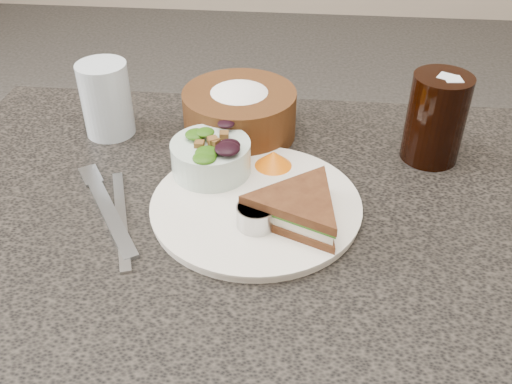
{
  "coord_description": "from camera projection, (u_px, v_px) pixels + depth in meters",
  "views": [
    {
      "loc": [
        0.06,
        -0.61,
        1.24
      ],
      "look_at": [
        0.0,
        0.01,
        0.78
      ],
      "focal_mm": 40.0,
      "sensor_mm": 36.0,
      "label": 1
    }
  ],
  "objects": [
    {
      "name": "sandwich",
      "position": [
        299.0,
        208.0,
        0.74
      ],
      "size": [
        0.21,
        0.21,
        0.04
      ],
      "primitive_type": null,
      "rotation": [
        0.0,
        0.0,
        -0.41
      ],
      "color": "#522E18",
      "rests_on": "dinner_plate"
    },
    {
      "name": "cola_glass",
      "position": [
        437.0,
        115.0,
        0.86
      ],
      "size": [
        0.09,
        0.09,
        0.15
      ],
      "primitive_type": null,
      "rotation": [
        0.0,
        0.0,
        -0.01
      ],
      "color": "black",
      "rests_on": "dining_table"
    },
    {
      "name": "salad_bowl",
      "position": [
        211.0,
        152.0,
        0.83
      ],
      "size": [
        0.13,
        0.13,
        0.07
      ],
      "primitive_type": null,
      "rotation": [
        0.0,
        0.0,
        -0.11
      ],
      "color": "silver",
      "rests_on": "dinner_plate"
    },
    {
      "name": "dining_table",
      "position": [
        254.0,
        380.0,
        1.01
      ],
      "size": [
        1.0,
        0.7,
        0.75
      ],
      "primitive_type": "cube",
      "color": "black",
      "rests_on": "floor"
    },
    {
      "name": "orange_wedge",
      "position": [
        273.0,
        159.0,
        0.85
      ],
      "size": [
        0.07,
        0.07,
        0.03
      ],
      "primitive_type": "cone",
      "rotation": [
        0.0,
        0.0,
        0.24
      ],
      "color": "orange",
      "rests_on": "dinner_plate"
    },
    {
      "name": "bread_basket",
      "position": [
        239.0,
        106.0,
        0.93
      ],
      "size": [
        0.21,
        0.21,
        0.1
      ],
      "primitive_type": null,
      "rotation": [
        0.0,
        0.0,
        -0.14
      ],
      "color": "#4F3116",
      "rests_on": "dining_table"
    },
    {
      "name": "knife",
      "position": [
        121.0,
        218.0,
        0.77
      ],
      "size": [
        0.08,
        0.21,
        0.0
      ],
      "primitive_type": "cube",
      "rotation": [
        0.0,
        0.0,
        0.34
      ],
      "color": "#98999A",
      "rests_on": "dining_table"
    },
    {
      "name": "dinner_plate",
      "position": [
        256.0,
        206.0,
        0.79
      ],
      "size": [
        0.29,
        0.29,
        0.01
      ],
      "primitive_type": "cylinder",
      "color": "silver",
      "rests_on": "dining_table"
    },
    {
      "name": "fork",
      "position": [
        109.0,
        213.0,
        0.78
      ],
      "size": [
        0.13,
        0.18,
        0.01
      ],
      "primitive_type": "cube",
      "rotation": [
        0.0,
        0.0,
        0.57
      ],
      "color": "#A3AAB3",
      "rests_on": "dining_table"
    },
    {
      "name": "dressing_ramekin",
      "position": [
        256.0,
        216.0,
        0.74
      ],
      "size": [
        0.05,
        0.05,
        0.03
      ],
      "primitive_type": "cylinder",
      "rotation": [
        0.0,
        0.0,
        -0.03
      ],
      "color": "#ACACAC",
      "rests_on": "dinner_plate"
    },
    {
      "name": "water_glass",
      "position": [
        106.0,
        99.0,
        0.93
      ],
      "size": [
        0.08,
        0.08,
        0.12
      ],
      "primitive_type": "cylinder",
      "rotation": [
        0.0,
        0.0,
        0.01
      ],
      "color": "silver",
      "rests_on": "dining_table"
    }
  ]
}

